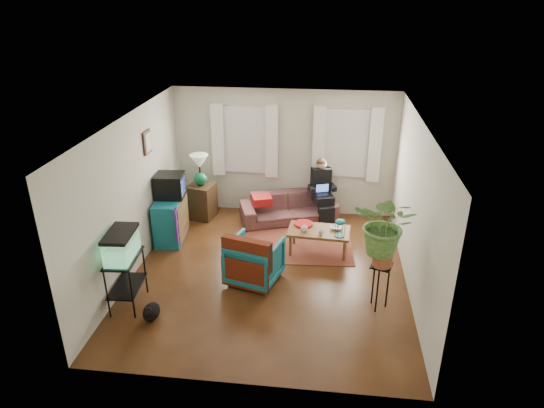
# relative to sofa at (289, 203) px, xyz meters

# --- Properties ---
(floor) EXTENTS (4.50, 5.00, 0.01)m
(floor) POSITION_rel_sofa_xyz_m (-0.14, -2.05, -0.38)
(floor) COLOR #4F2B14
(floor) RESTS_ON ground
(ceiling) EXTENTS (4.50, 5.00, 0.01)m
(ceiling) POSITION_rel_sofa_xyz_m (-0.14, -2.05, 2.22)
(ceiling) COLOR white
(ceiling) RESTS_ON wall_back
(wall_back) EXTENTS (4.50, 0.01, 2.60)m
(wall_back) POSITION_rel_sofa_xyz_m (-0.14, 0.45, 0.92)
(wall_back) COLOR silver
(wall_back) RESTS_ON floor
(wall_front) EXTENTS (4.50, 0.01, 2.60)m
(wall_front) POSITION_rel_sofa_xyz_m (-0.14, -4.55, 0.92)
(wall_front) COLOR silver
(wall_front) RESTS_ON floor
(wall_left) EXTENTS (0.01, 5.00, 2.60)m
(wall_left) POSITION_rel_sofa_xyz_m (-2.39, -2.05, 0.92)
(wall_left) COLOR silver
(wall_left) RESTS_ON floor
(wall_right) EXTENTS (0.01, 5.00, 2.60)m
(wall_right) POSITION_rel_sofa_xyz_m (2.11, -2.05, 0.92)
(wall_right) COLOR silver
(wall_right) RESTS_ON floor
(window_left) EXTENTS (1.08, 0.04, 1.38)m
(window_left) POSITION_rel_sofa_xyz_m (-0.94, 0.43, 1.17)
(window_left) COLOR white
(window_left) RESTS_ON wall_back
(window_right) EXTENTS (1.08, 0.04, 1.38)m
(window_right) POSITION_rel_sofa_xyz_m (1.11, 0.43, 1.17)
(window_right) COLOR white
(window_right) RESTS_ON wall_back
(curtains_left) EXTENTS (1.36, 0.06, 1.50)m
(curtains_left) POSITION_rel_sofa_xyz_m (-0.94, 0.35, 1.17)
(curtains_left) COLOR white
(curtains_left) RESTS_ON wall_back
(curtains_right) EXTENTS (1.36, 0.06, 1.50)m
(curtains_right) POSITION_rel_sofa_xyz_m (1.11, 0.35, 1.17)
(curtains_right) COLOR white
(curtains_right) RESTS_ON wall_back
(picture_frame) EXTENTS (0.04, 0.32, 0.40)m
(picture_frame) POSITION_rel_sofa_xyz_m (-2.36, -1.20, 1.57)
(picture_frame) COLOR #3D2616
(picture_frame) RESTS_ON wall_left
(area_rug) EXTENTS (2.10, 1.73, 0.01)m
(area_rug) POSITION_rel_sofa_xyz_m (0.26, -0.95, -0.37)
(area_rug) COLOR brown
(area_rug) RESTS_ON floor
(sofa) EXTENTS (2.06, 1.33, 0.75)m
(sofa) POSITION_rel_sofa_xyz_m (0.00, 0.00, 0.00)
(sofa) COLOR brown
(sofa) RESTS_ON floor
(seated_person) EXTENTS (0.64, 0.71, 1.14)m
(seated_person) POSITION_rel_sofa_xyz_m (0.66, 0.22, 0.20)
(seated_person) COLOR black
(seated_person) RESTS_ON sofa
(side_table) EXTENTS (0.58, 0.58, 0.72)m
(side_table) POSITION_rel_sofa_xyz_m (-1.79, -0.06, -0.02)
(side_table) COLOR #3E2C17
(side_table) RESTS_ON floor
(table_lamp) EXTENTS (0.43, 0.43, 0.65)m
(table_lamp) POSITION_rel_sofa_xyz_m (-1.79, -0.06, 0.65)
(table_lamp) COLOR white
(table_lamp) RESTS_ON side_table
(dresser) EXTENTS (0.53, 0.96, 0.83)m
(dresser) POSITION_rel_sofa_xyz_m (-2.13, -1.05, 0.04)
(dresser) COLOR #105163
(dresser) RESTS_ON floor
(crt_tv) EXTENTS (0.54, 0.50, 0.44)m
(crt_tv) POSITION_rel_sofa_xyz_m (-2.12, -0.96, 0.68)
(crt_tv) COLOR black
(crt_tv) RESTS_ON dresser
(aquarium_stand) EXTENTS (0.46, 0.76, 0.82)m
(aquarium_stand) POSITION_rel_sofa_xyz_m (-2.14, -3.16, 0.03)
(aquarium_stand) COLOR black
(aquarium_stand) RESTS_ON floor
(aquarium) EXTENTS (0.41, 0.69, 0.43)m
(aquarium) POSITION_rel_sofa_xyz_m (-2.14, -3.16, 0.65)
(aquarium) COLOR #7FD899
(aquarium) RESTS_ON aquarium_stand
(black_cat) EXTENTS (0.25, 0.37, 0.30)m
(black_cat) POSITION_rel_sofa_xyz_m (-1.68, -3.46, -0.22)
(black_cat) COLOR black
(black_cat) RESTS_ON floor
(armchair) EXTENTS (0.95, 0.91, 0.80)m
(armchair) POSITION_rel_sofa_xyz_m (-0.35, -2.27, 0.02)
(armchair) COLOR navy
(armchair) RESTS_ON floor
(serape_throw) EXTENTS (0.82, 0.39, 0.66)m
(serape_throw) POSITION_rel_sofa_xyz_m (-0.43, -2.57, 0.19)
(serape_throw) COLOR #9E0A0A
(serape_throw) RESTS_ON armchair
(coffee_table) EXTENTS (1.13, 0.67, 0.45)m
(coffee_table) POSITION_rel_sofa_xyz_m (0.65, -1.24, -0.15)
(coffee_table) COLOR brown
(coffee_table) RESTS_ON floor
(cup_a) EXTENTS (0.13, 0.13, 0.10)m
(cup_a) POSITION_rel_sofa_xyz_m (0.39, -1.32, 0.12)
(cup_a) COLOR white
(cup_a) RESTS_ON coffee_table
(cup_b) EXTENTS (0.11, 0.11, 0.09)m
(cup_b) POSITION_rel_sofa_xyz_m (0.68, -1.42, 0.12)
(cup_b) COLOR beige
(cup_b) RESTS_ON coffee_table
(bowl) EXTENTS (0.23, 0.23, 0.05)m
(bowl) POSITION_rel_sofa_xyz_m (0.95, -1.17, 0.10)
(bowl) COLOR white
(bowl) RESTS_ON coffee_table
(snack_tray) EXTENTS (0.36, 0.36, 0.04)m
(snack_tray) POSITION_rel_sofa_xyz_m (0.36, -1.07, 0.09)
(snack_tray) COLOR #B21414
(snack_tray) RESTS_ON coffee_table
(birdcage) EXTENTS (0.19, 0.19, 0.32)m
(birdcage) POSITION_rel_sofa_xyz_m (1.01, -1.42, 0.23)
(birdcage) COLOR #115B6B
(birdcage) RESTS_ON coffee_table
(plant_stand) EXTENTS (0.40, 0.40, 0.74)m
(plant_stand) POSITION_rel_sofa_xyz_m (1.59, -2.79, -0.01)
(plant_stand) COLOR black
(plant_stand) RESTS_ON floor
(potted_plant) EXTENTS (1.03, 0.96, 0.94)m
(potted_plant) POSITION_rel_sofa_xyz_m (1.59, -2.79, 0.87)
(potted_plant) COLOR #599947
(potted_plant) RESTS_ON plant_stand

